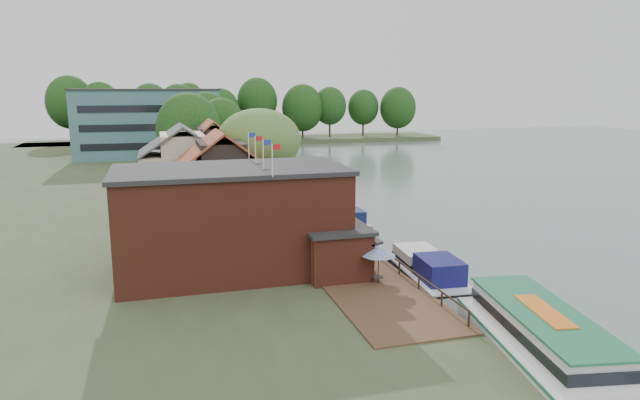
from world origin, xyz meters
TOP-DOWN VIEW (x-y plane):
  - ground at (0.00, 0.00)m, footprint 260.00×260.00m
  - land_bank at (-30.00, 35.00)m, footprint 50.00×140.00m
  - quay_deck at (-8.00, 10.00)m, footprint 6.00×50.00m
  - quay_rail at (-5.30, 10.50)m, footprint 0.20×49.00m
  - pub at (-14.00, -1.00)m, footprint 20.00×11.00m
  - hotel_block at (-22.00, 70.00)m, footprint 25.40×12.40m
  - cottage_a at (-15.00, 14.00)m, footprint 8.60×7.60m
  - cottage_b at (-18.00, 24.00)m, footprint 9.60×8.60m
  - cottage_c at (-14.00, 33.00)m, footprint 7.60×7.60m
  - willow at (-10.50, 19.00)m, footprint 8.60×8.60m
  - umbrella_0 at (-7.33, -6.25)m, footprint 2.26×2.26m
  - umbrella_1 at (-7.31, -4.21)m, footprint 2.04×2.04m
  - umbrella_2 at (-7.58, -0.70)m, footprint 2.20×2.20m
  - umbrella_3 at (-7.44, 1.24)m, footprint 1.94×1.94m
  - umbrella_4 at (-7.21, 5.42)m, footprint 2.24×2.24m
  - umbrella_5 at (-6.95, 7.98)m, footprint 2.07×2.07m
  - umbrella_6 at (-6.92, 10.36)m, footprint 2.20×2.20m
  - cruiser_0 at (-3.30, -5.07)m, footprint 4.30×11.06m
  - cruiser_1 at (-3.13, 12.40)m, footprint 3.06×8.99m
  - cruiser_2 at (-2.46, 23.17)m, footprint 5.96×10.85m
  - tour_boat at (-3.41, -17.98)m, footprint 6.37×14.74m
  - swan at (-4.50, -11.40)m, footprint 0.44×0.44m
  - bank_tree_0 at (-16.26, 42.40)m, footprint 8.85×8.85m
  - bank_tree_1 at (-11.04, 48.40)m, footprint 6.97×6.97m
  - bank_tree_2 at (-12.40, 58.41)m, footprint 7.77×7.77m
  - bank_tree_3 at (-16.06, 78.44)m, footprint 7.90×7.90m
  - bank_tree_4 at (-11.62, 86.52)m, footprint 7.90×7.90m
  - bank_tree_5 at (-14.38, 95.74)m, footprint 6.81×6.81m

SIDE VIEW (x-z plane):
  - ground at x=0.00m, z-range 0.00..0.00m
  - swan at x=-4.50m, z-range 0.00..0.44m
  - land_bank at x=-30.00m, z-range 0.00..1.00m
  - quay_deck at x=-8.00m, z-range 1.00..1.10m
  - cruiser_1 at x=-3.13m, z-range 0.00..2.13m
  - cruiser_2 at x=-2.46m, z-range 0.00..2.52m
  - cruiser_0 at x=-3.30m, z-range 0.00..2.66m
  - quay_rail at x=-5.30m, z-range 1.00..2.00m
  - tour_boat at x=-3.41m, z-range 0.00..3.11m
  - umbrella_0 at x=-7.33m, z-range 1.10..3.48m
  - umbrella_1 at x=-7.31m, z-range 1.10..3.48m
  - umbrella_2 at x=-7.58m, z-range 1.10..3.48m
  - umbrella_3 at x=-7.44m, z-range 1.10..3.48m
  - umbrella_4 at x=-7.21m, z-range 1.10..3.48m
  - umbrella_5 at x=-6.95m, z-range 1.10..3.48m
  - umbrella_6 at x=-6.92m, z-range 1.10..3.48m
  - pub at x=-14.00m, z-range 1.00..8.30m
  - cottage_a at x=-15.00m, z-range 1.00..9.50m
  - cottage_b at x=-18.00m, z-range 1.00..9.50m
  - cottage_c at x=-14.00m, z-range 1.00..9.50m
  - willow at x=-10.50m, z-range 1.00..11.43m
  - bank_tree_1 at x=-11.04m, z-range 1.00..11.99m
  - bank_tree_4 at x=-11.62m, z-range 1.00..12.24m
  - bank_tree_2 at x=-12.40m, z-range 1.00..12.84m
  - bank_tree_0 at x=-16.26m, z-range 1.00..12.85m
  - hotel_block at x=-22.00m, z-range 1.00..13.30m
  - bank_tree_5 at x=-14.38m, z-range 1.00..13.54m
  - bank_tree_3 at x=-16.06m, z-range 1.00..14.19m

